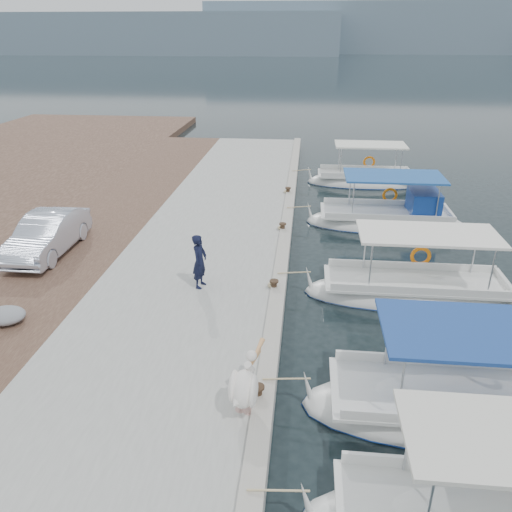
{
  "coord_description": "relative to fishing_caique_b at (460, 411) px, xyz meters",
  "views": [
    {
      "loc": [
        0.47,
        -12.05,
        7.76
      ],
      "look_at": [
        -1.0,
        2.42,
        1.2
      ],
      "focal_mm": 35.0,
      "sensor_mm": 36.0,
      "label": 1
    }
  ],
  "objects": [
    {
      "name": "ground",
      "position": [
        -4.08,
        3.03,
        -0.12
      ],
      "size": [
        400.0,
        400.0,
        0.0
      ],
      "primitive_type": "plane",
      "color": "black",
      "rests_on": "ground"
    },
    {
      "name": "concrete_quay",
      "position": [
        -7.08,
        8.03,
        0.13
      ],
      "size": [
        6.0,
        40.0,
        0.5
      ],
      "primitive_type": "cube",
      "color": "#9C9C97",
      "rests_on": "ground"
    },
    {
      "name": "quay_curb",
      "position": [
        -4.3,
        8.03,
        0.44
      ],
      "size": [
        0.44,
        40.0,
        0.12
      ],
      "primitive_type": "cube",
      "color": "#A39E91",
      "rests_on": "concrete_quay"
    },
    {
      "name": "cobblestone_strip",
      "position": [
        -12.08,
        8.03,
        0.13
      ],
      "size": [
        4.0,
        40.0,
        0.5
      ],
      "primitive_type": "cube",
      "color": "#4C3328",
      "rests_on": "ground"
    },
    {
      "name": "distant_hills",
      "position": [
        25.53,
        204.52,
        7.49
      ],
      "size": [
        330.0,
        60.0,
        18.0
      ],
      "color": "slate",
      "rests_on": "ground"
    },
    {
      "name": "fishing_caique_b",
      "position": [
        0.0,
        0.0,
        0.0
      ],
      "size": [
        6.99,
        2.52,
        2.83
      ],
      "color": "silver",
      "rests_on": "ground"
    },
    {
      "name": "fishing_caique_c",
      "position": [
        -0.02,
        5.4,
        0.0
      ],
      "size": [
        6.96,
        2.21,
        2.83
      ],
      "color": "silver",
      "rests_on": "ground"
    },
    {
      "name": "fishing_caique_d",
      "position": [
        0.04,
        12.01,
        0.07
      ],
      "size": [
        6.87,
        2.56,
        2.83
      ],
      "color": "silver",
      "rests_on": "ground"
    },
    {
      "name": "fishing_caique_e",
      "position": [
        -0.34,
        18.43,
        0.0
      ],
      "size": [
        6.3,
        2.26,
        2.83
      ],
      "color": "silver",
      "rests_on": "ground"
    },
    {
      "name": "mooring_bollards",
      "position": [
        -4.43,
        4.53,
        0.57
      ],
      "size": [
        0.28,
        20.28,
        0.33
      ],
      "color": "black",
      "rests_on": "concrete_quay"
    },
    {
      "name": "pelican",
      "position": [
        -4.67,
        -0.89,
        1.02
      ],
      "size": [
        0.75,
        1.61,
        1.24
      ],
      "color": "tan",
      "rests_on": "concrete_quay"
    },
    {
      "name": "fisherman",
      "position": [
        -6.72,
        4.54,
        1.23
      ],
      "size": [
        0.53,
        0.69,
        1.71
      ],
      "primitive_type": "imported",
      "rotation": [
        0.0,
        0.0,
        1.37
      ],
      "color": "black",
      "rests_on": "concrete_quay"
    },
    {
      "name": "parked_car",
      "position": [
        -12.64,
        6.56,
        1.08
      ],
      "size": [
        1.51,
        4.28,
        1.41
      ],
      "primitive_type": "imported",
      "rotation": [
        0.0,
        0.0,
        0.0
      ],
      "color": "silver",
      "rests_on": "cobblestone_strip"
    },
    {
      "name": "tarp_bundle",
      "position": [
        -11.6,
        1.93,
        0.58
      ],
      "size": [
        1.1,
        0.9,
        0.4
      ],
      "primitive_type": "ellipsoid",
      "color": "gray",
      "rests_on": "cobblestone_strip"
    }
  ]
}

